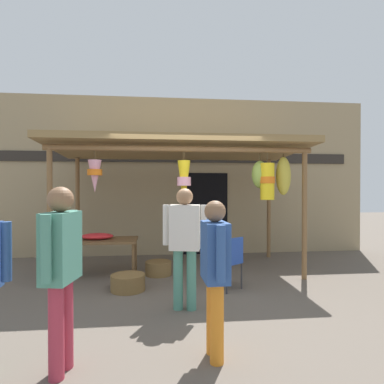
# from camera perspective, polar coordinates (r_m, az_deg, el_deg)

# --- Properties ---
(ground_plane) EXTENTS (30.00, 30.00, 0.00)m
(ground_plane) POSITION_cam_1_polar(r_m,az_deg,el_deg) (5.58, -0.76, -16.26)
(ground_plane) COLOR #60564C
(shop_facade) EXTENTS (9.53, 0.29, 3.83)m
(shop_facade) POSITION_cam_1_polar(r_m,az_deg,el_deg) (8.06, -2.54, 2.72)
(shop_facade) COLOR #9E8966
(shop_facade) RESTS_ON ground_plane
(market_stall_canopy) EXTENTS (4.87, 2.36, 2.54)m
(market_stall_canopy) POSITION_cam_1_polar(r_m,az_deg,el_deg) (6.40, -1.52, 6.62)
(market_stall_canopy) COLOR brown
(market_stall_canopy) RESTS_ON ground_plane
(display_table) EXTENTS (1.44, 0.75, 0.69)m
(display_table) POSITION_cam_1_polar(r_m,az_deg,el_deg) (6.24, -16.32, -8.61)
(display_table) COLOR brown
(display_table) RESTS_ON ground_plane
(flower_heap_on_table) EXTENTS (0.58, 0.41, 0.11)m
(flower_heap_on_table) POSITION_cam_1_polar(r_m,az_deg,el_deg) (6.24, -16.26, -7.49)
(flower_heap_on_table) COLOR red
(flower_heap_on_table) RESTS_ON display_table
(folding_chair) EXTENTS (0.56, 0.56, 0.84)m
(folding_chair) POSITION_cam_1_polar(r_m,az_deg,el_deg) (5.31, 6.58, -11.55)
(folding_chair) COLOR #2347A8
(folding_chair) RESTS_ON ground_plane
(wicker_basket_by_table) EXTENTS (0.49, 0.49, 0.25)m
(wicker_basket_by_table) POSITION_cam_1_polar(r_m,az_deg,el_deg) (6.26, -5.94, -13.19)
(wicker_basket_by_table) COLOR brown
(wicker_basket_by_table) RESTS_ON ground_plane
(wicker_basket_spare) EXTENTS (0.54, 0.54, 0.25)m
(wicker_basket_spare) POSITION_cam_1_polar(r_m,az_deg,el_deg) (5.44, -11.22, -15.36)
(wicker_basket_spare) COLOR brown
(wicker_basket_spare) RESTS_ON ground_plane
(vendor_in_orange) EXTENTS (0.28, 0.59, 1.64)m
(vendor_in_orange) POSITION_cam_1_polar(r_m,az_deg,el_deg) (3.11, -22.10, -11.58)
(vendor_in_orange) COLOR #B23347
(vendor_in_orange) RESTS_ON ground_plane
(customer_foreground) EXTENTS (0.23, 0.59, 1.51)m
(customer_foreground) POSITION_cam_1_polar(r_m,az_deg,el_deg) (3.17, 4.06, -12.92)
(customer_foreground) COLOR orange
(customer_foreground) RESTS_ON ground_plane
(shopper_by_bananas) EXTENTS (0.58, 0.30, 1.62)m
(shopper_by_bananas) POSITION_cam_1_polar(r_m,az_deg,el_deg) (4.37, -1.29, -8.15)
(shopper_by_bananas) COLOR #4C8E7A
(shopper_by_bananas) RESTS_ON ground_plane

